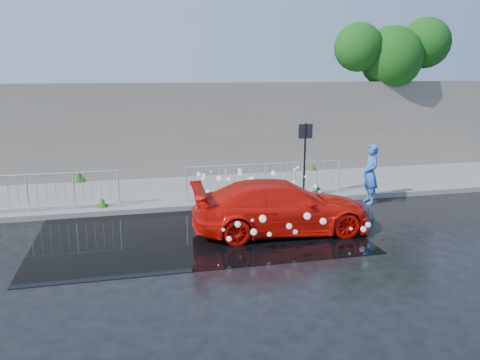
% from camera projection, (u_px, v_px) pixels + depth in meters
% --- Properties ---
extents(ground, '(90.00, 90.00, 0.00)m').
position_uv_depth(ground, '(183.00, 247.00, 11.08)').
color(ground, black).
rests_on(ground, ground).
extents(pavement, '(30.00, 4.00, 0.15)m').
position_uv_depth(pavement, '(166.00, 192.00, 15.81)').
color(pavement, slate).
rests_on(pavement, ground).
extents(curb, '(30.00, 0.25, 0.16)m').
position_uv_depth(curb, '(171.00, 208.00, 13.91)').
color(curb, slate).
rests_on(curb, ground).
extents(retaining_wall, '(30.00, 0.60, 3.50)m').
position_uv_depth(retaining_wall, '(160.00, 130.00, 17.48)').
color(retaining_wall, '#6D665C').
rests_on(retaining_wall, pavement).
extents(puddle, '(8.00, 5.00, 0.01)m').
position_uv_depth(puddle, '(198.00, 231.00, 12.14)').
color(puddle, black).
rests_on(puddle, ground).
extents(sign_post, '(0.45, 0.06, 2.50)m').
position_uv_depth(sign_post, '(305.00, 148.00, 14.56)').
color(sign_post, black).
rests_on(sign_post, ground).
extents(tree, '(5.01, 2.56, 6.24)m').
position_uv_depth(tree, '(393.00, 52.00, 19.13)').
color(tree, '#332114').
rests_on(tree, ground).
extents(railing_left, '(5.05, 0.05, 1.10)m').
position_uv_depth(railing_left, '(27.00, 192.00, 13.21)').
color(railing_left, silver).
rests_on(railing_left, pavement).
extents(railing_right, '(5.05, 0.05, 1.10)m').
position_uv_depth(railing_right, '(265.00, 179.00, 14.75)').
color(railing_right, silver).
rests_on(railing_right, pavement).
extents(weeds, '(12.17, 3.93, 0.43)m').
position_uv_depth(weeds, '(154.00, 188.00, 15.33)').
color(weeds, '#1D4512').
rests_on(weeds, pavement).
extents(water_spray, '(3.67, 5.52, 1.01)m').
position_uv_depth(water_spray, '(260.00, 200.00, 12.82)').
color(water_spray, white).
rests_on(water_spray, ground).
extents(red_car, '(4.68, 2.09, 1.33)m').
position_uv_depth(red_car, '(282.00, 207.00, 12.00)').
color(red_car, red).
rests_on(red_car, ground).
extents(person, '(0.50, 0.72, 1.87)m').
position_uv_depth(person, '(371.00, 174.00, 14.57)').
color(person, blue).
rests_on(person, ground).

